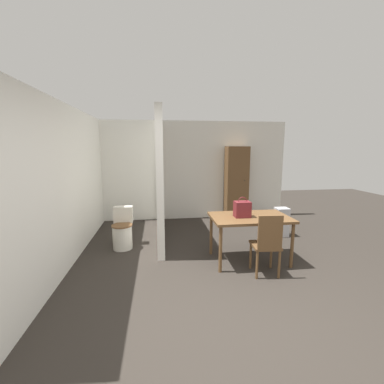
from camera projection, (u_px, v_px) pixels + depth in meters
ground_plane at (230, 320)px, 2.76m from camera, size 16.00×16.00×0.00m
wall_back at (186, 171)px, 6.62m from camera, size 5.20×0.12×2.50m
wall_left at (72, 183)px, 4.27m from camera, size 0.12×5.11×2.50m
partition_wall at (159, 177)px, 5.23m from camera, size 0.12×2.53×2.50m
dining_table at (250, 221)px, 4.12m from camera, size 1.24×0.79×0.75m
wooden_chair at (267, 243)px, 3.65m from camera, size 0.41×0.41×0.92m
toilet at (123, 231)px, 4.74m from camera, size 0.37×0.52×0.74m
handbag at (242, 209)px, 4.05m from camera, size 0.25×0.18×0.32m
wooden_cabinet at (236, 183)px, 6.58m from camera, size 0.56×0.40×1.87m
space_heater at (281, 222)px, 5.37m from camera, size 0.26×0.23×0.60m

